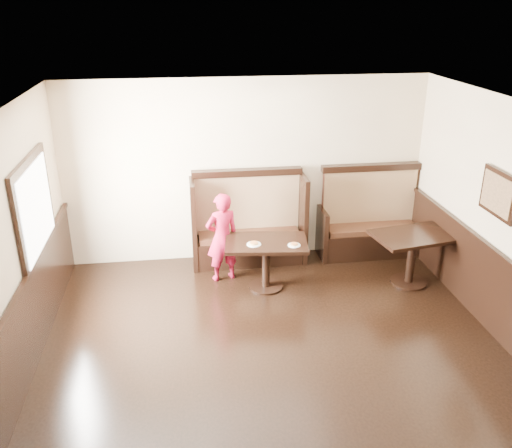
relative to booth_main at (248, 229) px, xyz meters
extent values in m
plane|color=black|center=(0.00, -3.30, -0.53)|extent=(7.00, 7.00, 0.00)
plane|color=beige|center=(0.00, 0.20, 0.87)|extent=(5.50, 0.00, 5.50)
plane|color=white|center=(0.00, -3.30, 2.27)|extent=(7.00, 7.00, 0.00)
cube|color=black|center=(-2.72, -3.30, -0.03)|extent=(0.05, 6.90, 1.00)
cube|color=black|center=(-2.71, -1.40, 1.02)|extent=(0.05, 1.50, 1.20)
cube|color=white|center=(-2.69, -1.40, 1.02)|extent=(0.01, 1.30, 1.00)
cube|color=black|center=(2.71, -2.10, 1.17)|extent=(0.04, 0.70, 0.55)
cube|color=olive|center=(2.69, -2.10, 1.17)|extent=(0.01, 0.60, 0.45)
cube|color=black|center=(0.00, -0.08, -0.32)|extent=(1.60, 0.50, 0.42)
cube|color=#3B2013|center=(0.00, -0.08, -0.07)|extent=(1.54, 0.46, 0.09)
cube|color=#430E0D|center=(0.00, 0.13, 0.37)|extent=(1.60, 0.12, 0.92)
cube|color=black|center=(0.00, 0.13, 0.87)|extent=(1.68, 0.16, 0.10)
cube|color=black|center=(-0.84, 0.02, 0.15)|extent=(0.07, 0.72, 1.36)
cube|color=black|center=(0.84, 0.02, 0.15)|extent=(0.07, 0.72, 1.36)
cube|color=black|center=(1.95, -0.08, -0.32)|extent=(1.50, 0.50, 0.42)
cube|color=#3B2013|center=(1.95, -0.08, -0.07)|extent=(1.44, 0.46, 0.09)
cube|color=#430E0D|center=(1.95, 0.13, 0.37)|extent=(1.50, 0.12, 0.92)
cube|color=black|center=(1.95, 0.13, 0.87)|extent=(1.58, 0.16, 0.10)
cube|color=black|center=(1.16, 0.02, -0.13)|extent=(0.07, 0.72, 0.80)
cube|color=black|center=(2.74, 0.02, -0.13)|extent=(0.07, 0.72, 0.80)
cube|color=black|center=(0.13, -0.92, 0.17)|extent=(1.20, 0.83, 0.05)
cylinder|color=black|center=(0.13, -0.92, -0.19)|extent=(0.11, 0.11, 0.66)
cylinder|color=black|center=(0.13, -0.92, -0.51)|extent=(0.49, 0.49, 0.03)
cube|color=black|center=(2.21, -1.08, 0.22)|extent=(1.21, 0.90, 0.05)
cylinder|color=black|center=(2.21, -1.08, -0.17)|extent=(0.12, 0.12, 0.70)
cylinder|color=black|center=(2.21, -1.08, -0.51)|extent=(0.52, 0.52, 0.03)
imported|color=#AC1233|center=(-0.45, -0.57, 0.14)|extent=(0.55, 0.44, 1.33)
cylinder|color=white|center=(-0.05, -1.00, 0.20)|extent=(0.20, 0.20, 0.01)
cylinder|color=tan|center=(-0.05, -1.00, 0.21)|extent=(0.12, 0.12, 0.02)
cylinder|color=#EABA54|center=(-0.05, -1.00, 0.22)|extent=(0.10, 0.10, 0.01)
cylinder|color=white|center=(0.49, -1.10, 0.20)|extent=(0.17, 0.17, 0.01)
cylinder|color=tan|center=(0.49, -1.10, 0.21)|extent=(0.11, 0.11, 0.01)
cylinder|color=#EABA54|center=(0.49, -1.10, 0.22)|extent=(0.09, 0.09, 0.01)
camera|label=1|loc=(-0.96, -7.65, 3.29)|focal=38.00mm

